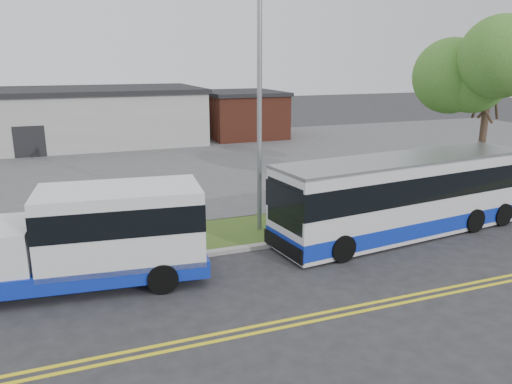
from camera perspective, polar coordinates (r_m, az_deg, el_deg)
name	(u,v)px	position (r m, az deg, el deg)	size (l,w,h in m)	color
ground	(204,270)	(16.16, -5.99, -8.82)	(140.00, 140.00, 0.00)	#28282B
lane_line_north	(245,328)	(12.87, -1.31, -15.32)	(70.00, 0.12, 0.01)	yellow
lane_line_south	(249,334)	(12.63, -0.83, -15.96)	(70.00, 0.12, 0.01)	yellow
curb	(195,255)	(17.11, -6.97, -7.19)	(80.00, 0.30, 0.15)	#9E9B93
verge	(183,239)	(18.76, -8.34, -5.30)	(80.00, 3.30, 0.10)	#3B551C
parking_lot	(132,166)	(32.20, -13.99, 2.95)	(80.00, 25.00, 0.10)	#4C4C4F
commercial_building	(31,118)	(41.61, -24.30, 7.69)	(25.40, 10.40, 4.35)	#9E9E99
brick_wing	(242,114)	(43.00, -1.63, 8.89)	(6.30, 7.30, 3.90)	brown
tree_east	(491,66)	(24.79, 25.28, 12.90)	(5.20, 5.20, 8.33)	#3A271F
streetlight_near	(260,95)	(18.37, 0.49, 11.02)	(0.35, 1.53, 9.50)	gray
shuttle_bus	(95,234)	(15.33, -17.91, -4.62)	(7.76, 3.22, 2.90)	#0F29A8
transit_bus	(405,195)	(19.66, 16.68, -0.37)	(10.99, 3.72, 2.99)	silver
pedestrian	(131,225)	(17.42, -14.09, -3.73)	(0.69, 0.45, 1.90)	black
grocery_bag_left	(124,251)	(17.42, -14.80, -6.54)	(0.32, 0.32, 0.32)	white
grocery_bag_right	(140,244)	(17.94, -13.08, -5.78)	(0.32, 0.32, 0.32)	white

